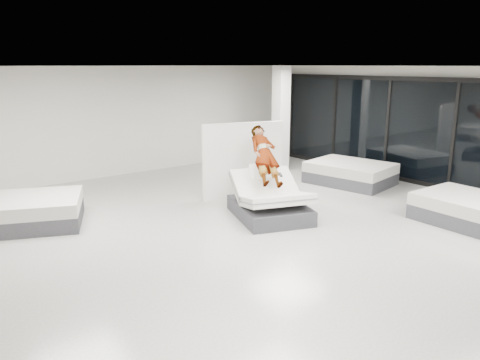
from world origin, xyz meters
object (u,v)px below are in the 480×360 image
(flat_bed_left_far, at_px, (25,212))
(flat_bed_right_near, at_px, (473,211))
(flat_bed_right_far, at_px, (350,173))
(hero_bed, at_px, (270,202))
(column, at_px, (281,120))
(remote, at_px, (280,175))
(divider_panel, at_px, (243,161))
(person, at_px, (265,163))

(flat_bed_left_far, bearing_deg, flat_bed_right_near, -36.60)
(flat_bed_right_far, distance_m, flat_bed_right_near, 3.84)
(hero_bed, height_order, flat_bed_right_far, hero_bed)
(hero_bed, xyz_separation_m, column, (3.29, 3.31, 1.25))
(remote, bearing_deg, flat_bed_right_near, -23.97)
(column, bearing_deg, divider_panel, -148.47)
(hero_bed, distance_m, column, 4.83)
(hero_bed, distance_m, flat_bed_right_far, 3.86)
(person, height_order, flat_bed_left_far, person)
(flat_bed_right_far, height_order, column, column)
(remote, bearing_deg, person, 122.15)
(flat_bed_right_near, bearing_deg, remote, 136.38)
(flat_bed_right_far, distance_m, flat_bed_left_far, 8.27)
(flat_bed_right_far, relative_size, flat_bed_left_far, 0.92)
(remote, xyz_separation_m, flat_bed_right_far, (3.56, 1.02, -0.66))
(hero_bed, relative_size, person, 1.29)
(flat_bed_right_near, bearing_deg, hero_bed, 137.08)
(flat_bed_right_far, bearing_deg, person, -170.39)
(hero_bed, relative_size, remote, 15.73)
(remote, relative_size, flat_bed_right_far, 0.06)
(column, bearing_deg, remote, -132.12)
(flat_bed_right_near, distance_m, column, 6.33)
(flat_bed_right_near, bearing_deg, divider_panel, 119.89)
(person, relative_size, flat_bed_left_far, 0.65)
(hero_bed, height_order, flat_bed_left_far, hero_bed)
(hero_bed, height_order, person, person)
(flat_bed_right_far, height_order, flat_bed_left_far, flat_bed_left_far)
(flat_bed_left_far, bearing_deg, hero_bed, -31.35)
(flat_bed_right_near, bearing_deg, person, 133.34)
(divider_panel, relative_size, column, 0.64)
(divider_panel, distance_m, column, 3.32)
(divider_panel, xyz_separation_m, flat_bed_right_far, (3.23, -0.70, -0.64))
(column, bearing_deg, flat_bed_right_far, -79.15)
(person, bearing_deg, flat_bed_right_near, -27.01)
(remote, distance_m, flat_bed_left_far, 5.34)
(hero_bed, bearing_deg, person, 70.35)
(hero_bed, xyz_separation_m, remote, (0.19, -0.11, 0.61))
(person, bearing_deg, flat_bed_right_far, 29.26)
(remote, height_order, column, column)
(divider_panel, height_order, flat_bed_right_near, divider_panel)
(flat_bed_left_far, distance_m, column, 7.76)
(remote, xyz_separation_m, flat_bed_right_near, (2.90, -2.76, -0.67))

